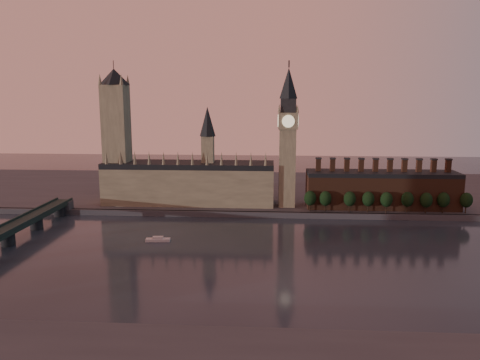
% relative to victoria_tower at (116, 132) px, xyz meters
% --- Properties ---
extents(ground, '(900.00, 900.00, 0.00)m').
position_rel_victoria_tower_xyz_m(ground, '(120.00, -115.00, -59.09)').
color(ground, black).
rests_on(ground, ground).
extents(north_bank, '(900.00, 182.00, 4.00)m').
position_rel_victoria_tower_xyz_m(north_bank, '(120.00, 63.04, -57.09)').
color(north_bank, '#424246').
rests_on(north_bank, ground).
extents(palace_of_westminster, '(130.00, 30.30, 74.00)m').
position_rel_victoria_tower_xyz_m(palace_of_westminster, '(55.59, -0.09, -37.46)').
color(palace_of_westminster, gray).
rests_on(palace_of_westminster, north_bank).
extents(victoria_tower, '(24.00, 24.00, 108.00)m').
position_rel_victoria_tower_xyz_m(victoria_tower, '(0.00, 0.00, 0.00)').
color(victoria_tower, gray).
rests_on(victoria_tower, north_bank).
extents(big_ben, '(15.00, 15.00, 107.00)m').
position_rel_victoria_tower_xyz_m(big_ben, '(130.00, -5.00, -2.26)').
color(big_ben, gray).
rests_on(big_ben, north_bank).
extents(chimney_block, '(110.00, 25.00, 37.00)m').
position_rel_victoria_tower_xyz_m(chimney_block, '(200.00, -5.00, -41.27)').
color(chimney_block, '#4E2D1D').
rests_on(chimney_block, north_bank).
extents(embankment_tree_0, '(8.60, 8.60, 14.88)m').
position_rel_victoria_tower_xyz_m(embankment_tree_0, '(146.25, -19.94, -45.62)').
color(embankment_tree_0, black).
rests_on(embankment_tree_0, north_bank).
extents(embankment_tree_1, '(8.60, 8.60, 14.88)m').
position_rel_victoria_tower_xyz_m(embankment_tree_1, '(157.12, -20.28, -45.62)').
color(embankment_tree_1, black).
rests_on(embankment_tree_1, north_bank).
extents(embankment_tree_2, '(8.60, 8.60, 14.88)m').
position_rel_victoria_tower_xyz_m(embankment_tree_2, '(174.30, -20.59, -45.62)').
color(embankment_tree_2, black).
rests_on(embankment_tree_2, north_bank).
extents(embankment_tree_3, '(8.60, 8.60, 14.88)m').
position_rel_victoria_tower_xyz_m(embankment_tree_3, '(187.42, -20.16, -45.62)').
color(embankment_tree_3, black).
rests_on(embankment_tree_3, north_bank).
extents(embankment_tree_4, '(8.60, 8.60, 14.88)m').
position_rel_victoria_tower_xyz_m(embankment_tree_4, '(200.04, -21.11, -45.62)').
color(embankment_tree_4, black).
rests_on(embankment_tree_4, north_bank).
extents(embankment_tree_5, '(8.60, 8.60, 14.88)m').
position_rel_victoria_tower_xyz_m(embankment_tree_5, '(215.06, -19.51, -45.62)').
color(embankment_tree_5, black).
rests_on(embankment_tree_5, north_bank).
extents(embankment_tree_6, '(8.60, 8.60, 14.88)m').
position_rel_victoria_tower_xyz_m(embankment_tree_6, '(227.60, -21.24, -45.62)').
color(embankment_tree_6, black).
rests_on(embankment_tree_6, north_bank).
extents(embankment_tree_7, '(8.60, 8.60, 14.88)m').
position_rel_victoria_tower_xyz_m(embankment_tree_7, '(240.01, -19.74, -45.62)').
color(embankment_tree_7, black).
rests_on(embankment_tree_7, north_bank).
extents(embankment_tree_8, '(8.60, 8.60, 14.88)m').
position_rel_victoria_tower_xyz_m(embankment_tree_8, '(255.81, -19.71, -45.62)').
color(embankment_tree_8, black).
rests_on(embankment_tree_8, north_bank).
extents(river_boat, '(14.70, 5.21, 2.89)m').
position_rel_victoria_tower_xyz_m(river_boat, '(50.42, -85.00, -57.98)').
color(river_boat, silver).
rests_on(river_boat, ground).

